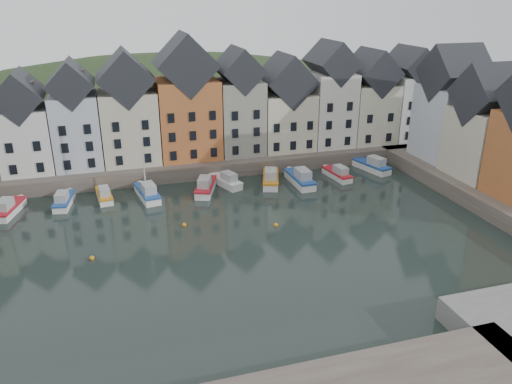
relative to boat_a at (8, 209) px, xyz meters
name	(u,v)px	position (x,y,z in m)	size (l,w,h in m)	color
ground	(236,254)	(23.61, -17.27, -0.69)	(260.00, 260.00, 0.00)	black
far_quay	(187,158)	(23.61, 12.73, 0.31)	(90.00, 16.00, 2.00)	#493F38
hillside	(172,206)	(23.63, 38.73, -18.65)	(153.60, 70.40, 64.00)	#20341A
far_terrace	(209,109)	(26.82, 10.73, 8.18)	(72.37, 8.16, 17.78)	beige
right_terrace	(490,125)	(59.61, -9.20, 8.22)	(8.30, 24.25, 16.36)	#B4BBC7
mooring_buoys	(188,235)	(19.61, -11.94, -0.54)	(20.50, 5.50, 0.50)	#C77617
boat_a	(8,209)	(0.00, 0.00, 0.00)	(3.33, 6.34, 2.33)	silver
boat_b	(64,201)	(6.20, 0.86, -0.04)	(2.61, 5.94, 2.20)	silver
boat_c	(104,195)	(11.04, 1.41, -0.07)	(2.27, 5.58, 2.08)	silver
boat_d	(148,193)	(16.41, 0.25, 0.12)	(3.04, 6.76, 12.47)	silver
boat_e	(206,187)	(24.02, 0.35, 0.06)	(4.23, 6.92, 2.54)	silver
boat_f	(226,181)	(27.17, 1.84, -0.01)	(3.86, 6.21, 2.28)	silver
boat_g	(271,179)	(33.23, 0.71, 0.08)	(4.14, 7.11, 2.61)	silver
boat_h	(300,179)	(37.11, -0.59, 0.11)	(2.27, 7.04, 2.69)	silver
boat_i	(338,174)	(43.12, 0.15, -0.04)	(2.46, 5.91, 2.20)	silver
boat_j	(372,166)	(49.49, 1.75, 0.06)	(3.66, 6.87, 2.52)	silver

